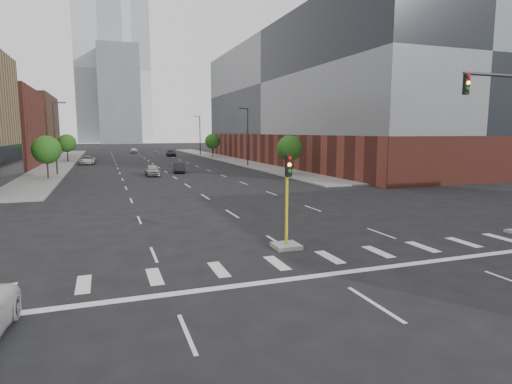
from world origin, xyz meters
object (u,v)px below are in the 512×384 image
car_far_left (87,160)px  car_deep_right (171,153)px  car_mid_right (179,168)px  car_near_left (152,170)px  car_distant (134,150)px  median_traffic_signal (287,228)px

car_far_left → car_deep_right: car_far_left is taller
car_mid_right → car_deep_right: bearing=89.6°
car_near_left → car_distant: 59.50m
car_far_left → car_near_left: bearing=-67.2°
car_near_left → car_mid_right: bearing=38.5°
car_deep_right → car_distant: 18.60m
median_traffic_signal → car_near_left: (-2.30, 36.15, -0.28)m
car_mid_right → car_deep_right: 39.46m
median_traffic_signal → car_mid_right: median_traffic_signal is taller
median_traffic_signal → car_mid_right: (1.50, 39.15, -0.30)m
car_near_left → car_distant: size_ratio=0.99×
car_near_left → car_mid_right: car_near_left is taller
car_distant → car_deep_right: bearing=-61.1°
median_traffic_signal → car_mid_right: size_ratio=1.07×
car_near_left → car_deep_right: bearing=78.7°
median_traffic_signal → car_mid_right: 39.18m
car_deep_right → car_distant: bearing=115.9°
car_far_left → car_distant: bearing=77.8°
median_traffic_signal → car_near_left: bearing=93.6°
car_near_left → car_distant: (1.76, 59.47, 0.00)m
car_near_left → car_far_left: 24.30m
median_traffic_signal → car_distant: (-0.54, 95.62, -0.27)m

